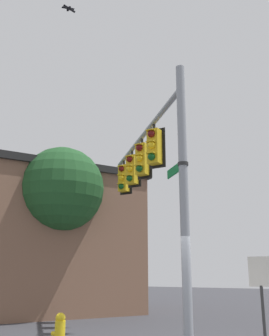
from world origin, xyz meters
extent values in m
cylinder|color=gray|center=(0.00, 0.00, 3.35)|extent=(0.21, 0.21, 6.69)
cylinder|color=gray|center=(2.60, -2.53, 6.09)|extent=(5.31, 5.17, 0.15)
cylinder|color=black|center=(1.63, -1.58, 5.92)|extent=(0.08, 0.08, 0.18)
cube|color=gold|center=(1.63, -1.58, 5.31)|extent=(0.36, 0.30, 1.05)
sphere|color=#590F0F|center=(1.63, -1.39, 5.66)|extent=(0.22, 0.22, 0.22)
cube|color=gold|center=(1.63, -1.37, 5.76)|extent=(0.24, 0.20, 0.03)
sphere|color=yellow|center=(1.63, -1.39, 5.31)|extent=(0.22, 0.22, 0.22)
cube|color=gold|center=(1.63, -1.37, 5.41)|extent=(0.24, 0.20, 0.03)
sphere|color=#0F4C19|center=(1.63, -1.39, 4.96)|extent=(0.22, 0.22, 0.22)
cube|color=gold|center=(1.63, -1.37, 5.06)|extent=(0.24, 0.20, 0.03)
cube|color=black|center=(1.63, -1.75, 5.31)|extent=(0.54, 0.03, 1.22)
cylinder|color=black|center=(2.62, -2.55, 5.92)|extent=(0.08, 0.08, 0.18)
cube|color=gold|center=(2.62, -2.55, 5.31)|extent=(0.36, 0.30, 1.05)
sphere|color=#590F0F|center=(2.62, -2.36, 5.66)|extent=(0.22, 0.22, 0.22)
cube|color=gold|center=(2.62, -2.34, 5.76)|extent=(0.24, 0.20, 0.03)
sphere|color=yellow|center=(2.62, -2.36, 5.31)|extent=(0.22, 0.22, 0.22)
cube|color=gold|center=(2.62, -2.34, 5.41)|extent=(0.24, 0.20, 0.03)
sphere|color=#0F4C19|center=(2.62, -2.36, 4.96)|extent=(0.22, 0.22, 0.22)
cube|color=gold|center=(2.62, -2.34, 5.06)|extent=(0.24, 0.20, 0.03)
cube|color=black|center=(2.62, -2.72, 5.31)|extent=(0.54, 0.03, 1.22)
cylinder|color=black|center=(3.62, -3.52, 5.92)|extent=(0.08, 0.08, 0.18)
cube|color=gold|center=(3.62, -3.52, 5.31)|extent=(0.36, 0.30, 1.05)
sphere|color=#590F0F|center=(3.62, -3.33, 5.66)|extent=(0.22, 0.22, 0.22)
cube|color=gold|center=(3.62, -3.31, 5.76)|extent=(0.24, 0.20, 0.03)
sphere|color=yellow|center=(3.62, -3.33, 5.31)|extent=(0.22, 0.22, 0.22)
cube|color=gold|center=(3.62, -3.31, 5.41)|extent=(0.24, 0.20, 0.03)
sphere|color=#0F4C19|center=(3.62, -3.33, 4.96)|extent=(0.22, 0.22, 0.22)
cube|color=gold|center=(3.62, -3.31, 5.06)|extent=(0.24, 0.20, 0.03)
cube|color=black|center=(3.62, -3.69, 5.31)|extent=(0.54, 0.03, 1.22)
cylinder|color=black|center=(4.61, -4.48, 5.92)|extent=(0.08, 0.08, 0.18)
cube|color=gold|center=(4.61, -4.48, 5.31)|extent=(0.36, 0.30, 1.05)
sphere|color=#590F0F|center=(4.61, -4.30, 5.66)|extent=(0.22, 0.22, 0.22)
cube|color=gold|center=(4.61, -4.28, 5.76)|extent=(0.24, 0.20, 0.03)
sphere|color=yellow|center=(4.61, -4.30, 5.31)|extent=(0.22, 0.22, 0.22)
cube|color=gold|center=(4.61, -4.28, 5.41)|extent=(0.24, 0.20, 0.03)
sphere|color=#0F4C19|center=(4.61, -4.30, 4.96)|extent=(0.22, 0.22, 0.22)
cube|color=gold|center=(4.61, -4.28, 5.06)|extent=(0.24, 0.20, 0.03)
cube|color=black|center=(4.61, -4.65, 5.31)|extent=(0.54, 0.03, 1.22)
cube|color=#147238|center=(0.44, -0.43, 4.17)|extent=(0.72, 0.71, 0.22)
cube|color=white|center=(0.44, -0.42, 4.17)|extent=(0.71, 0.69, 0.04)
cylinder|color=#262626|center=(0.00, 0.00, 4.17)|extent=(0.25, 0.25, 0.08)
ellipsoid|color=black|center=(3.27, 0.59, 9.29)|extent=(0.27, 0.20, 0.08)
cube|color=black|center=(3.27, 0.61, 9.30)|extent=(0.24, 0.37, 0.09)
cube|color=black|center=(3.26, 0.57, 9.30)|extent=(0.24, 0.37, 0.12)
cube|color=brown|center=(10.09, -5.17, 2.96)|extent=(9.91, 10.46, 5.91)
cube|color=maroon|center=(13.44, -6.89, 3.25)|extent=(4.26, 7.03, 0.30)
cube|color=black|center=(10.09, -5.17, 6.06)|extent=(10.30, 10.88, 0.30)
cylinder|color=#4C3823|center=(7.20, -3.79, 1.91)|extent=(0.42, 0.42, 3.83)
sphere|color=#1E4C23|center=(7.20, -3.79, 5.04)|extent=(3.47, 3.47, 3.47)
cylinder|color=yellow|center=(2.83, 0.83, 0.33)|extent=(0.24, 0.24, 0.65)
sphere|color=yellow|center=(2.83, 0.83, 0.71)|extent=(0.23, 0.23, 0.23)
cylinder|color=yellow|center=(3.00, 0.83, 0.36)|extent=(0.12, 0.10, 0.10)
cylinder|color=#333333|center=(-0.91, -2.57, 0.70)|extent=(0.08, 0.08, 1.40)
cube|color=silver|center=(-0.91, -2.57, 1.75)|extent=(0.60, 0.04, 0.76)
camera|label=1|loc=(-3.77, 8.22, 1.70)|focal=42.62mm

